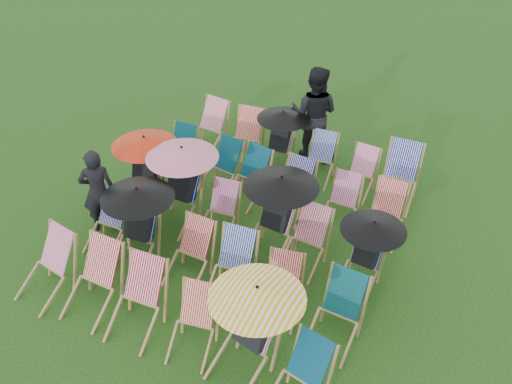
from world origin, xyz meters
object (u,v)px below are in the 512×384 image
at_px(deckchair_5, 299,381).
at_px(person_left, 98,191).
at_px(deckchair_29, 399,176).
at_px(deckchair_0, 45,267).
at_px(person_rear, 314,114).

distance_m(deckchair_5, person_left, 4.63).
distance_m(deckchair_29, person_left, 5.24).
relative_size(deckchair_5, deckchair_29, 0.90).
bearing_deg(deckchair_0, deckchair_5, 8.13).
xyz_separation_m(deckchair_0, deckchair_29, (3.97, 4.65, 0.02)).
height_order(deckchair_5, person_rear, person_rear).
bearing_deg(person_left, deckchair_29, 176.72).
bearing_deg(deckchair_5, deckchair_29, 101.62).
height_order(deckchair_29, person_rear, person_rear).
xyz_separation_m(deckchair_0, person_rear, (2.03, 5.31, 0.48)).
height_order(deckchair_0, person_left, person_left).
bearing_deg(person_rear, deckchair_29, 154.28).
height_order(deckchair_0, deckchair_29, deckchair_29).
bearing_deg(person_rear, person_left, 51.92).
distance_m(deckchair_0, person_rear, 5.71).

